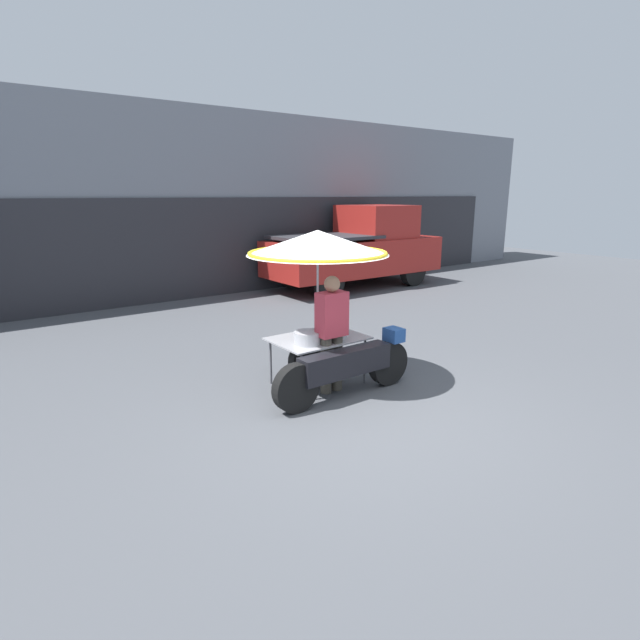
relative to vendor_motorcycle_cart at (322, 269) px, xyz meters
name	(u,v)px	position (x,y,z in m)	size (l,w,h in m)	color
ground_plane	(357,414)	(-0.21, -0.98, -1.57)	(36.00, 36.00, 0.00)	#4C4F54
shopfront_building	(127,205)	(-0.21, 7.48, 0.66)	(28.00, 2.06, 4.49)	gray
vendor_motorcycle_cart	(322,269)	(0.00, 0.00, 0.00)	(2.07, 1.81, 2.05)	black
vendor_person	(332,329)	(-0.02, -0.25, -0.73)	(0.38, 0.22, 1.51)	#4C473D
pickup_truck	(358,249)	(5.16, 5.27, -0.53)	(4.88, 1.90, 2.19)	black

